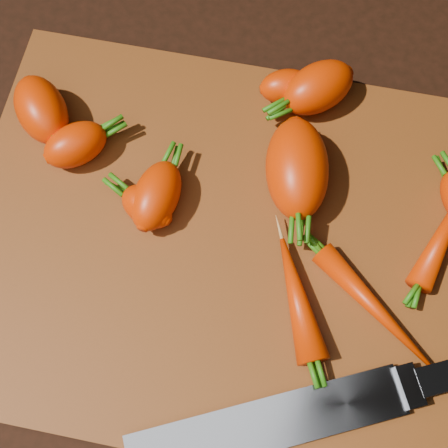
# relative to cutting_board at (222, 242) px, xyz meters

# --- Properties ---
(ground) EXTENTS (2.00, 2.00, 0.01)m
(ground) POSITION_rel_cutting_board_xyz_m (0.00, 0.00, -0.01)
(ground) COLOR black
(cutting_board) EXTENTS (0.50, 0.40, 0.01)m
(cutting_board) POSITION_rel_cutting_board_xyz_m (0.00, 0.00, 0.00)
(cutting_board) COLOR brown
(cutting_board) RESTS_ON ground
(carrot_0) EXTENTS (0.08, 0.07, 0.04)m
(carrot_0) POSITION_rel_cutting_board_xyz_m (-0.16, 0.06, 0.03)
(carrot_0) COLOR red
(carrot_0) RESTS_ON cutting_board
(carrot_1) EXTENTS (0.06, 0.06, 0.04)m
(carrot_1) POSITION_rel_cutting_board_xyz_m (-0.07, 0.01, 0.02)
(carrot_1) COLOR red
(carrot_1) RESTS_ON cutting_board
(carrot_2) EXTENTS (0.08, 0.11, 0.06)m
(carrot_2) POSITION_rel_cutting_board_xyz_m (0.06, 0.07, 0.04)
(carrot_2) COLOR red
(carrot_2) RESTS_ON cutting_board
(carrot_3) EXTENTS (0.05, 0.08, 0.04)m
(carrot_3) POSITION_rel_cutting_board_xyz_m (-0.07, 0.02, 0.03)
(carrot_3) COLOR red
(carrot_3) RESTS_ON cutting_board
(carrot_4) EXTENTS (0.09, 0.09, 0.05)m
(carrot_4) POSITION_rel_cutting_board_xyz_m (0.07, 0.17, 0.03)
(carrot_4) COLOR red
(carrot_4) RESTS_ON cutting_board
(carrot_5) EXTENTS (0.06, 0.05, 0.03)m
(carrot_5) POSITION_rel_cutting_board_xyz_m (0.03, 0.17, 0.02)
(carrot_5) COLOR red
(carrot_5) RESTS_ON cutting_board
(carrot_7) EXTENTS (0.06, 0.12, 0.03)m
(carrot_7) POSITION_rel_cutting_board_xyz_m (0.20, 0.04, 0.02)
(carrot_7) COLOR red
(carrot_7) RESTS_ON cutting_board
(carrot_8) EXTENTS (0.12, 0.10, 0.02)m
(carrot_8) POSITION_rel_cutting_board_xyz_m (0.15, -0.04, 0.02)
(carrot_8) COLOR red
(carrot_8) RESTS_ON cutting_board
(carrot_9) EXTENTS (0.07, 0.12, 0.03)m
(carrot_9) POSITION_rel_cutting_board_xyz_m (0.08, -0.05, 0.02)
(carrot_9) COLOR red
(carrot_9) RESTS_ON cutting_board
(carrot_10) EXTENTS (0.09, 0.09, 0.05)m
(carrot_10) POSITION_rel_cutting_board_xyz_m (-0.20, 0.09, 0.03)
(carrot_10) COLOR red
(carrot_10) RESTS_ON cutting_board
(knife) EXTENTS (0.37, 0.20, 0.02)m
(knife) POSITION_rel_cutting_board_xyz_m (0.09, -0.15, 0.02)
(knife) COLOR gray
(knife) RESTS_ON cutting_board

